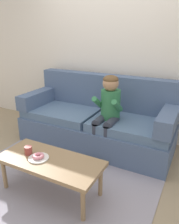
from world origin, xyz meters
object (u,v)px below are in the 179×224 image
object	(u,v)px
person_child	(108,108)
donut	(38,156)
coffee_table	(50,163)
toy_controller	(35,160)
mug	(28,150)
couch	(97,121)

from	to	relation	value
person_child	donut	xyz separation A→B (m)	(-0.31, -1.06, -0.24)
coffee_table	donut	distance (m)	0.14
coffee_table	person_child	distance (m)	1.09
person_child	toy_controller	bearing A→B (deg)	-139.72
toy_controller	mug	bearing A→B (deg)	-75.89
person_child	couch	bearing A→B (deg)	140.20
coffee_table	toy_controller	size ratio (longest dim) A/B	4.83
person_child	toy_controller	world-z (taller)	person_child
person_child	mug	distance (m)	1.16
coffee_table	mug	bearing A→B (deg)	-175.54
couch	donut	distance (m)	1.28
couch	coffee_table	size ratio (longest dim) A/B	2.04
donut	toy_controller	size ratio (longest dim) A/B	0.53
person_child	toy_controller	xyz separation A→B (m)	(-0.76, -0.65, -0.65)
toy_controller	couch	bearing A→B (deg)	36.66
couch	coffee_table	bearing A→B (deg)	-87.31
donut	toy_controller	world-z (taller)	donut
person_child	donut	bearing A→B (deg)	-106.22
coffee_table	couch	bearing A→B (deg)	92.69
couch	mug	size ratio (longest dim) A/B	24.72
mug	donut	bearing A→B (deg)	-8.12
couch	donut	size ratio (longest dim) A/B	18.54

